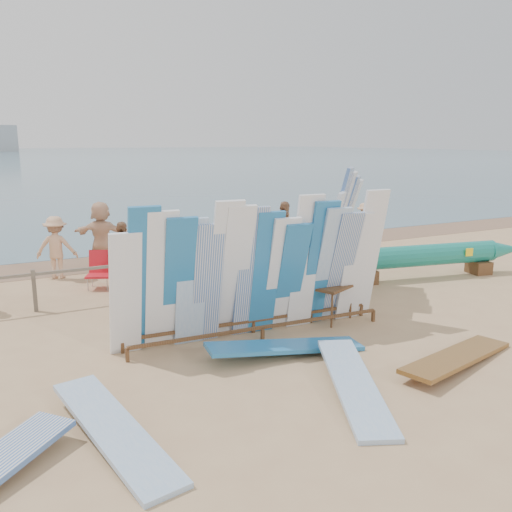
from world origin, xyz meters
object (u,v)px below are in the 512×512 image
beachgoer_5 (102,235)px  beachgoer_8 (232,232)px  flat_board_c (457,364)px  beach_chair_left (100,278)px  vendor_table (332,302)px  flat_board_b (354,393)px  flat_board_d (286,355)px  beachgoer_4 (123,254)px  side_surfboard_rack (336,238)px  beachgoer_6 (141,254)px  beachgoer_3 (56,247)px  beachgoer_extra_0 (365,226)px  main_surfboard_rack (258,274)px  flat_board_a (115,441)px  beachgoer_10 (284,233)px  outrigger_canoe (425,257)px  beach_chair_right (127,280)px  stroller (172,268)px

beachgoer_5 → beachgoer_8: beachgoer_5 is taller
flat_board_c → beach_chair_left: beach_chair_left is taller
vendor_table → flat_board_c: vendor_table is taller
beachgoer_8 → flat_board_b: bearing=2.1°
vendor_table → beach_chair_left: 5.81m
flat_board_d → beachgoer_4: beachgoer_4 is taller
flat_board_b → beachgoer_4: (-1.45, 7.29, 0.80)m
beachgoer_4 → side_surfboard_rack: bearing=-102.8°
vendor_table → beachgoer_6: 4.99m
flat_board_c → beachgoer_5: (-3.61, 9.40, 0.94)m
beachgoer_3 → beachgoer_extra_0: beachgoer_3 is taller
beachgoer_8 → beach_chair_left: bearing=-59.8°
flat_board_d → beachgoer_extra_0: bearing=-38.2°
side_surfboard_rack → beachgoer_3: size_ratio=1.83×
flat_board_b → beachgoer_3: bearing=131.0°
main_surfboard_rack → flat_board_c: 3.63m
flat_board_d → beachgoer_4: 5.84m
beachgoer_extra_0 → beachgoer_8: bearing=-41.5°
flat_board_d → beachgoer_8: bearing=-9.7°
flat_board_a → beachgoer_10: size_ratio=1.49×
beach_chair_left → beachgoer_4: beachgoer_4 is taller
main_surfboard_rack → beachgoer_10: (3.47, 5.00, -0.26)m
main_surfboard_rack → beachgoer_4: 4.82m
flat_board_b → beach_chair_left: bearing=129.0°
beachgoer_10 → beachgoer_5: bearing=117.3°
vendor_table → beachgoer_5: bearing=90.8°
main_surfboard_rack → flat_board_b: (0.14, -2.67, -1.16)m
vendor_table → side_surfboard_rack: bearing=29.1°
outrigger_canoe → beach_chair_right: size_ratio=7.84×
main_surfboard_rack → beach_chair_left: (-1.88, 4.68, -0.90)m
flat_board_d → outrigger_canoe: bearing=-56.3°
beachgoer_5 → beachgoer_4: beachgoer_5 is taller
beach_chair_left → stroller: size_ratio=0.89×
stroller → beachgoer_3: (-2.43, 1.97, 0.40)m
beachgoer_6 → beachgoer_extra_0: size_ratio=1.07×
outrigger_canoe → beach_chair_left: 8.23m
side_surfboard_rack → beachgoer_6: (-3.77, 2.72, -0.52)m
beachgoer_6 → beachgoer_5: 2.51m
flat_board_b → flat_board_d: (-0.15, 1.65, 0.00)m
beachgoer_extra_0 → outrigger_canoe: bearing=33.6°
flat_board_a → beachgoer_4: bearing=64.8°
flat_board_d → beach_chair_left: 6.00m
outrigger_canoe → beachgoer_10: bearing=136.7°
flat_board_b → beachgoer_10: beachgoer_10 is taller
stroller → beachgoer_10: (3.67, 0.76, 0.50)m
stroller → vendor_table: bearing=-73.5°
beach_chair_left → beachgoer_10: bearing=28.5°
outrigger_canoe → vendor_table: bearing=-147.3°
beach_chair_left → beachgoer_5: size_ratio=0.48×
beachgoer_8 → beachgoer_4: size_ratio=1.14×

